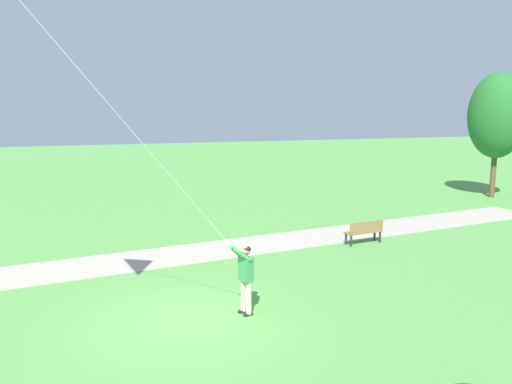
{
  "coord_description": "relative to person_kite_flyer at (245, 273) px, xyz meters",
  "views": [
    {
      "loc": [
        11.92,
        -2.25,
        5.13
      ],
      "look_at": [
        -0.0,
        1.74,
        3.06
      ],
      "focal_mm": 37.16,
      "sensor_mm": 36.0,
      "label": 1
    }
  ],
  "objects": [
    {
      "name": "person_kite_flyer",
      "position": [
        0.0,
        0.0,
        0.0
      ],
      "size": [
        0.5,
        0.63,
        1.83
      ],
      "color": "#232328",
      "rests_on": "ground"
    },
    {
      "name": "ground_plane",
      "position": [
        -0.0,
        -1.46,
        -1.05
      ],
      "size": [
        120.0,
        120.0,
        0.0
      ],
      "primitive_type": "plane",
      "color": "#569947"
    },
    {
      "name": "tree_lakeside_near",
      "position": [
        -11.7,
        18.19,
        3.5
      ],
      "size": [
        3.35,
        2.93,
        6.92
      ],
      "color": "brown",
      "rests_on": "ground"
    },
    {
      "name": "walkway_path",
      "position": [
        -5.88,
        0.54,
        -1.04
      ],
      "size": [
        6.87,
        32.02,
        0.02
      ],
      "primitive_type": "cube",
      "rotation": [
        0.0,
        0.0,
        0.14
      ],
      "color": "#ADA393",
      "rests_on": "ground"
    },
    {
      "name": "park_bench_near_walkway",
      "position": [
        -5.0,
        6.22,
        -0.54
      ],
      "size": [
        0.65,
        1.55,
        0.88
      ],
      "color": "olive",
      "rests_on": "ground"
    }
  ]
}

